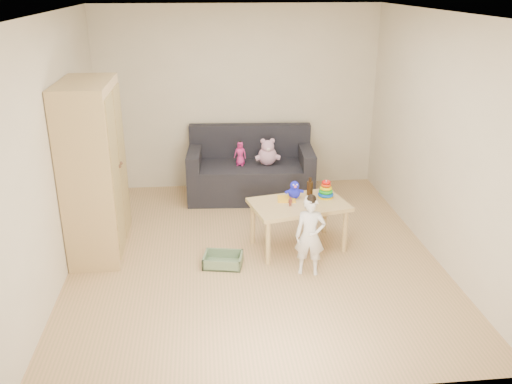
{
  "coord_description": "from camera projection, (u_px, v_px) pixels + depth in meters",
  "views": [
    {
      "loc": [
        -0.54,
        -5.43,
        2.9
      ],
      "look_at": [
        0.05,
        0.25,
        0.65
      ],
      "focal_mm": 38.0,
      "sensor_mm": 36.0,
      "label": 1
    }
  ],
  "objects": [
    {
      "name": "play_table",
      "position": [
        298.0,
        225.0,
        6.19
      ],
      "size": [
        1.17,
        0.88,
        0.55
      ],
      "primitive_type": "cube",
      "rotation": [
        0.0,
        0.0,
        0.22
      ],
      "color": "tan",
      "rests_on": "ground"
    },
    {
      "name": "sofa",
      "position": [
        251.0,
        180.0,
        7.66
      ],
      "size": [
        1.79,
        0.98,
        0.49
      ],
      "primitive_type": "cube",
      "rotation": [
        0.0,
        0.0,
        -0.07
      ],
      "color": "black",
      "rests_on": "ground"
    },
    {
      "name": "doll",
      "position": [
        240.0,
        154.0,
        7.46
      ],
      "size": [
        0.19,
        0.16,
        0.33
      ],
      "primitive_type": "imported",
      "rotation": [
        0.0,
        0.0,
        -0.29
      ],
      "color": "#DE2982",
      "rests_on": "sofa"
    },
    {
      "name": "blue_plush",
      "position": [
        294.0,
        189.0,
        6.18
      ],
      "size": [
        0.2,
        0.17,
        0.21
      ],
      "primitive_type": null,
      "rotation": [
        0.0,
        0.0,
        0.16
      ],
      "color": "#1C20FC",
      "rests_on": "play_table"
    },
    {
      "name": "ring_stacker",
      "position": [
        326.0,
        191.0,
        6.2
      ],
      "size": [
        0.18,
        0.18,
        0.21
      ],
      "color": "yellow",
      "rests_on": "play_table"
    },
    {
      "name": "storage_bin",
      "position": [
        223.0,
        260.0,
        5.87
      ],
      "size": [
        0.46,
        0.38,
        0.12
      ],
      "primitive_type": null,
      "rotation": [
        0.0,
        0.0,
        -0.19
      ],
      "color": "#647E5B",
      "rests_on": "ground"
    },
    {
      "name": "pink_bear",
      "position": [
        267.0,
        154.0,
        7.49
      ],
      "size": [
        0.3,
        0.26,
        0.32
      ],
      "primitive_type": null,
      "rotation": [
        0.0,
        0.0,
        0.09
      ],
      "color": "#D099BA",
      "rests_on": "sofa"
    },
    {
      "name": "room",
      "position": [
        254.0,
        143.0,
        5.66
      ],
      "size": [
        4.5,
        4.5,
        4.5
      ],
      "color": "tan",
      "rests_on": "ground"
    },
    {
      "name": "wardrobe",
      "position": [
        94.0,
        170.0,
        5.88
      ],
      "size": [
        0.54,
        1.07,
        1.93
      ],
      "primitive_type": "cube",
      "color": "tan",
      "rests_on": "ground"
    },
    {
      "name": "wooden_figure",
      "position": [
        290.0,
        202.0,
        5.98
      ],
      "size": [
        0.05,
        0.04,
        0.11
      ],
      "primitive_type": null,
      "rotation": [
        0.0,
        0.0,
        0.17
      ],
      "color": "maroon",
      "rests_on": "play_table"
    },
    {
      "name": "toddler",
      "position": [
        310.0,
        237.0,
        5.59
      ],
      "size": [
        0.35,
        0.27,
        0.84
      ],
      "primitive_type": "imported",
      "rotation": [
        0.0,
        0.0,
        -0.21
      ],
      "color": "white",
      "rests_on": "ground"
    },
    {
      "name": "brown_bottle",
      "position": [
        310.0,
        187.0,
        6.29
      ],
      "size": [
        0.07,
        0.07,
        0.21
      ],
      "color": "black",
      "rests_on": "play_table"
    },
    {
      "name": "yellow_book",
      "position": [
        287.0,
        199.0,
        6.17
      ],
      "size": [
        0.23,
        0.23,
        0.02
      ],
      "primitive_type": "cube",
      "rotation": [
        0.0,
        0.0,
        -0.12
      ],
      "color": "yellow",
      "rests_on": "play_table"
    }
  ]
}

